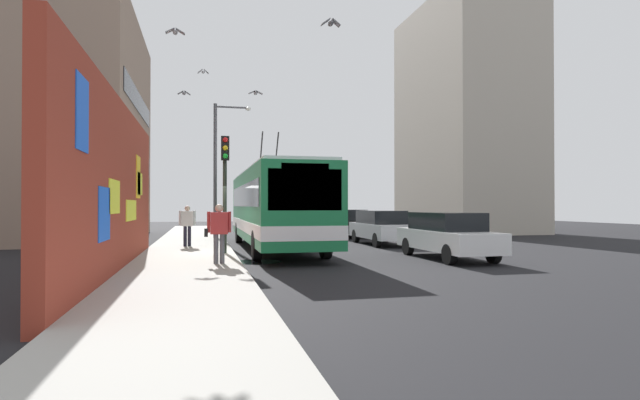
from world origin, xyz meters
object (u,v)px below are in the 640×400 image
at_px(pedestrian_midblock, 187,222).
at_px(parked_car_silver, 381,227).
at_px(city_bus, 274,205).
at_px(street_lamp, 219,161).
at_px(pedestrian_at_curb, 219,229).
at_px(parked_car_white, 447,234).
at_px(parked_car_black, 346,223).
at_px(traffic_light, 225,174).

bearing_deg(pedestrian_midblock, parked_car_silver, -84.86).
bearing_deg(city_bus, street_lamp, 18.48).
relative_size(pedestrian_at_curb, street_lamp, 0.24).
distance_m(city_bus, parked_car_white, 7.29).
distance_m(parked_car_white, street_lamp, 13.68).
height_order(city_bus, parked_car_black, city_bus).
bearing_deg(parked_car_white, parked_car_silver, -0.00).
height_order(pedestrian_at_curb, street_lamp, street_lamp).
height_order(traffic_light, street_lamp, street_lamp).
relative_size(city_bus, traffic_light, 3.09).
height_order(city_bus, traffic_light, city_bus).
height_order(parked_car_white, street_lamp, street_lamp).
distance_m(city_bus, pedestrian_at_curb, 6.48).
xyz_separation_m(parked_car_white, parked_car_black, (12.23, -0.00, 0.00)).
relative_size(parked_car_white, parked_car_black, 1.05).
relative_size(parked_car_white, parked_car_silver, 1.03).
bearing_deg(pedestrian_at_curb, pedestrian_midblock, 9.01).
xyz_separation_m(pedestrian_at_curb, street_lamp, (12.06, -0.42, 3.01)).
bearing_deg(parked_car_silver, pedestrian_at_curb, 133.95).
bearing_deg(parked_car_black, parked_car_silver, 180.00).
bearing_deg(parked_car_white, parked_car_black, -0.00).
bearing_deg(parked_car_silver, city_bus, 105.37).
bearing_deg(traffic_light, pedestrian_at_curb, 174.30).
height_order(parked_car_silver, parked_car_black, same).
xyz_separation_m(city_bus, traffic_light, (-2.81, 2.15, 1.09)).
xyz_separation_m(parked_car_white, parked_car_silver, (6.45, -0.00, -0.00)).
distance_m(parked_car_silver, pedestrian_at_curb, 10.65).
bearing_deg(traffic_light, pedestrian_midblock, 21.49).
relative_size(parked_car_white, street_lamp, 0.69).
bearing_deg(pedestrian_at_curb, street_lamp, -2.02).
relative_size(traffic_light, street_lamp, 0.59).
relative_size(parked_car_silver, pedestrian_midblock, 2.80).
bearing_deg(traffic_light, street_lamp, -0.71).
bearing_deg(street_lamp, parked_car_white, -146.93).
xyz_separation_m(parked_car_silver, parked_car_black, (5.79, 0.00, 0.00)).
bearing_deg(parked_car_white, city_bus, 46.03).
distance_m(pedestrian_midblock, traffic_light, 4.13).
height_order(parked_car_black, traffic_light, traffic_light).
xyz_separation_m(city_bus, pedestrian_at_curb, (-5.96, 2.46, -0.67)).
distance_m(parked_car_white, parked_car_silver, 6.45).
distance_m(pedestrian_at_curb, traffic_light, 3.62).
relative_size(parked_car_white, traffic_light, 1.17).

